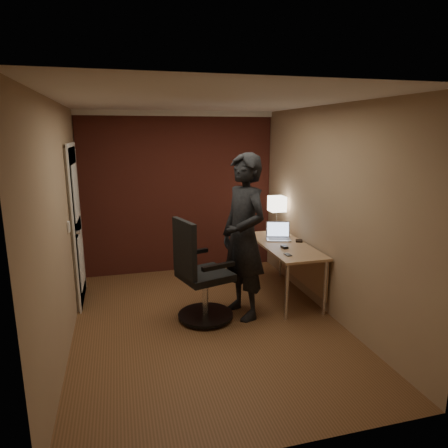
{
  "coord_description": "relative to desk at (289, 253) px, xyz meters",
  "views": [
    {
      "loc": [
        -0.92,
        -4.21,
        2.19
      ],
      "look_at": [
        0.35,
        0.55,
        1.05
      ],
      "focal_mm": 32.0,
      "sensor_mm": 36.0,
      "label": 1
    }
  ],
  "objects": [
    {
      "name": "phone",
      "position": [
        -0.23,
        -0.47,
        0.13
      ],
      "size": [
        0.07,
        0.12,
        0.01
      ],
      "primitive_type": "cube",
      "rotation": [
        0.0,
        0.0,
        0.07
      ],
      "color": "black",
      "rests_on": "desk"
    },
    {
      "name": "office_chair",
      "position": [
        -1.32,
        -0.45,
        -0.07
      ],
      "size": [
        0.68,
        0.76,
        1.21
      ],
      "color": "black",
      "rests_on": "ground"
    },
    {
      "name": "wallet",
      "position": [
        0.17,
        0.06,
        0.14
      ],
      "size": [
        0.13,
        0.14,
        0.02
      ],
      "primitive_type": "cube",
      "rotation": [
        0.0,
        0.0,
        -0.4
      ],
      "color": "black",
      "rests_on": "desk"
    },
    {
      "name": "person",
      "position": [
        -0.78,
        -0.43,
        0.38
      ],
      "size": [
        0.66,
        0.82,
        1.96
      ],
      "primitive_type": "imported",
      "rotation": [
        0.0,
        0.0,
        -1.28
      ],
      "color": "black",
      "rests_on": "ground"
    },
    {
      "name": "room",
      "position": [
        -1.53,
        1.0,
        0.77
      ],
      "size": [
        4.0,
        4.0,
        4.0
      ],
      "color": "brown",
      "rests_on": "ground"
    },
    {
      "name": "desk",
      "position": [
        0.0,
        0.0,
        0.0
      ],
      "size": [
        0.6,
        1.5,
        0.73
      ],
      "color": "tan",
      "rests_on": "ground"
    },
    {
      "name": "desk_lamp",
      "position": [
        0.08,
        0.65,
        0.55
      ],
      "size": [
        0.22,
        0.22,
        0.54
      ],
      "color": "silver",
      "rests_on": "desk"
    },
    {
      "name": "mouse",
      "position": [
        -0.15,
        -0.19,
        0.14
      ],
      "size": [
        0.08,
        0.11,
        0.03
      ],
      "primitive_type": "cube",
      "rotation": [
        0.0,
        0.0,
        0.19
      ],
      "color": "black",
      "rests_on": "desk"
    },
    {
      "name": "laptop",
      "position": [
        -0.05,
        0.27,
        0.19
      ],
      "size": [
        0.39,
        0.34,
        0.23
      ],
      "color": "silver",
      "rests_on": "desk"
    }
  ]
}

